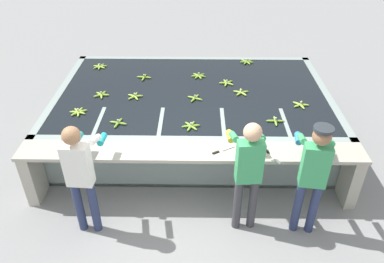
% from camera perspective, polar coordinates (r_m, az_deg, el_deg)
% --- Properties ---
extents(ground_plane, '(80.00, 80.00, 0.00)m').
position_cam_1_polar(ground_plane, '(5.47, -0.17, -11.70)').
color(ground_plane, gray).
rests_on(ground_plane, ground).
extents(wash_tank, '(4.72, 3.02, 0.88)m').
position_cam_1_polar(wash_tank, '(6.74, 0.11, 2.83)').
color(wash_tank, gray).
rests_on(wash_tank, ground).
extents(work_ledge, '(4.72, 0.45, 0.88)m').
position_cam_1_polar(work_ledge, '(5.21, -0.14, -5.07)').
color(work_ledge, '#A8A393').
rests_on(work_ledge, ground).
extents(worker_0, '(0.44, 0.72, 1.63)m').
position_cam_1_polar(worker_0, '(4.77, -16.67, -5.78)').
color(worker_0, navy).
rests_on(worker_0, ground).
extents(worker_1, '(0.44, 0.73, 1.64)m').
position_cam_1_polar(worker_1, '(4.66, 8.55, -5.48)').
color(worker_1, '#38383D').
rests_on(worker_1, ground).
extents(worker_2, '(0.46, 0.74, 1.64)m').
position_cam_1_polar(worker_2, '(4.78, 17.99, -5.67)').
color(worker_2, navy).
rests_on(worker_2, ground).
extents(banana_bunch_floating_0, '(0.28, 0.28, 0.08)m').
position_cam_1_polar(banana_bunch_floating_0, '(7.04, 1.02, 8.51)').
color(banana_bunch_floating_0, '#7FAD33').
rests_on(banana_bunch_floating_0, wash_tank).
extents(banana_bunch_floating_1, '(0.27, 0.28, 0.08)m').
position_cam_1_polar(banana_bunch_floating_1, '(6.32, 16.20, 3.95)').
color(banana_bunch_floating_1, '#9EC642').
rests_on(banana_bunch_floating_1, wash_tank).
extents(banana_bunch_floating_2, '(0.28, 0.28, 0.08)m').
position_cam_1_polar(banana_bunch_floating_2, '(7.64, -13.85, 9.61)').
color(banana_bunch_floating_2, '#93BC3D').
rests_on(banana_bunch_floating_2, wash_tank).
extents(banana_bunch_floating_3, '(0.28, 0.28, 0.08)m').
position_cam_1_polar(banana_bunch_floating_3, '(5.53, -0.16, 0.86)').
color(banana_bunch_floating_3, '#75A333').
rests_on(banana_bunch_floating_3, wash_tank).
extents(banana_bunch_floating_4, '(0.28, 0.28, 0.08)m').
position_cam_1_polar(banana_bunch_floating_4, '(7.04, -7.30, 8.22)').
color(banana_bunch_floating_4, '#7FAD33').
rests_on(banana_bunch_floating_4, wash_tank).
extents(banana_bunch_floating_5, '(0.28, 0.27, 0.08)m').
position_cam_1_polar(banana_bunch_floating_5, '(6.51, 7.49, 5.95)').
color(banana_bunch_floating_5, '#9EC642').
rests_on(banana_bunch_floating_5, wash_tank).
extents(banana_bunch_floating_6, '(0.28, 0.28, 0.08)m').
position_cam_1_polar(banana_bunch_floating_6, '(5.71, -11.19, 1.31)').
color(banana_bunch_floating_6, '#75A333').
rests_on(banana_bunch_floating_6, wash_tank).
extents(banana_bunch_floating_7, '(0.27, 0.28, 0.08)m').
position_cam_1_polar(banana_bunch_floating_7, '(6.56, -13.65, 5.48)').
color(banana_bunch_floating_7, '#93BC3D').
rests_on(banana_bunch_floating_7, wash_tank).
extents(banana_bunch_floating_8, '(0.27, 0.27, 0.08)m').
position_cam_1_polar(banana_bunch_floating_8, '(6.27, 0.45, 5.12)').
color(banana_bunch_floating_8, '#7FAD33').
rests_on(banana_bunch_floating_8, wash_tank).
extents(banana_bunch_floating_9, '(0.28, 0.28, 0.08)m').
position_cam_1_polar(banana_bunch_floating_9, '(5.79, 12.58, 1.60)').
color(banana_bunch_floating_9, '#75A333').
rests_on(banana_bunch_floating_9, wash_tank).
extents(banana_bunch_floating_10, '(0.28, 0.28, 0.08)m').
position_cam_1_polar(banana_bunch_floating_10, '(7.71, 8.35, 10.49)').
color(banana_bunch_floating_10, '#75A333').
rests_on(banana_bunch_floating_10, wash_tank).
extents(banana_bunch_floating_11, '(0.27, 0.28, 0.08)m').
position_cam_1_polar(banana_bunch_floating_11, '(6.14, -16.93, 2.88)').
color(banana_bunch_floating_11, '#9EC642').
rests_on(banana_bunch_floating_11, wash_tank).
extents(banana_bunch_floating_12, '(0.28, 0.27, 0.08)m').
position_cam_1_polar(banana_bunch_floating_12, '(6.40, -8.71, 5.34)').
color(banana_bunch_floating_12, '#93BC3D').
rests_on(banana_bunch_floating_12, wash_tank).
extents(banana_bunch_floating_13, '(0.27, 0.28, 0.08)m').
position_cam_1_polar(banana_bunch_floating_13, '(6.80, 5.30, 7.40)').
color(banana_bunch_floating_13, '#8CB738').
rests_on(banana_bunch_floating_13, wash_tank).
extents(knife_0, '(0.31, 0.21, 0.02)m').
position_cam_1_polar(knife_0, '(5.05, 4.30, -2.96)').
color(knife_0, silver).
rests_on(knife_0, work_ledge).
extents(knife_1, '(0.18, 0.33, 0.02)m').
position_cam_1_polar(knife_1, '(5.09, 11.75, -3.34)').
color(knife_1, silver).
rests_on(knife_1, work_ledge).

